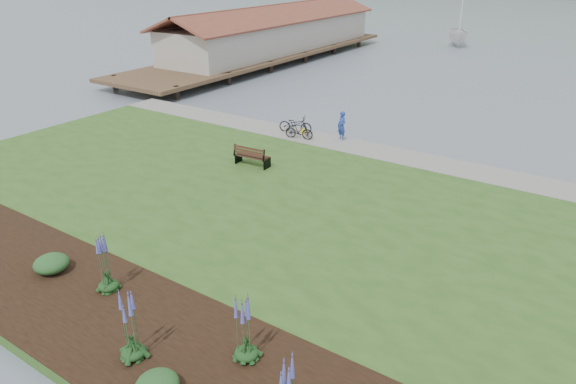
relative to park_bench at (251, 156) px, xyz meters
The scene contains 15 objects.
ground 3.55m from the park_bench, 27.96° to the right, with size 600.00×600.00×0.00m, color slate.
lawn 4.76m from the park_bench, 50.01° to the right, with size 34.00×20.00×0.40m, color #2D561E.
shoreline_path 6.12m from the park_bench, 60.27° to the left, with size 34.00×2.20×0.03m, color gray.
garden_bed 12.91m from the park_bench, 62.16° to the right, with size 24.00×4.40×0.04m, color black.
pier_pavilion 31.03m from the park_bench, 123.23° to the left, with size 8.00×36.00×5.40m.
park_bench is the anchor object (origin of this frame).
person 6.17m from the park_bench, 73.36° to the left, with size 0.69×0.48×1.91m, color #223FA0.
bicycle_a 5.70m from the park_bench, 101.03° to the left, with size 1.94×0.68×1.01m, color black.
bicycle_b 4.75m from the park_bench, 93.47° to the left, with size 1.63×0.47×0.98m, color black.
sailboat 45.60m from the park_bench, 94.90° to the left, with size 9.04×9.20×23.82m, color silver.
pannier 5.64m from the park_bench, 95.87° to the left, with size 0.19×0.30×0.32m, color yellow.
echium_0 13.40m from the park_bench, 65.26° to the right, with size 0.62×0.62×2.30m.
echium_1 13.29m from the park_bench, 52.98° to the right, with size 0.62×0.62×2.22m.
echium_4 10.98m from the park_bench, 75.72° to the right, with size 0.62×0.62×2.37m.
shrub_0 10.97m from the park_bench, 88.29° to the right, with size 1.10×1.10×0.55m, color #1E4C21.
Camera 1 is at (11.45, -16.76, 9.66)m, focal length 32.00 mm.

